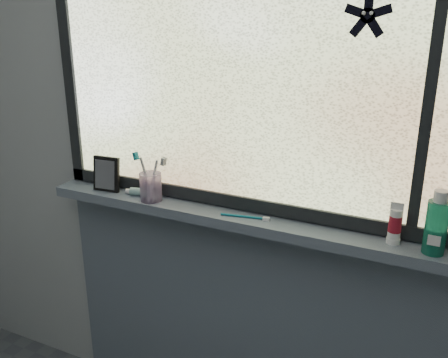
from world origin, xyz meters
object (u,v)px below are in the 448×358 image
object	(u,v)px
vanity_mirror	(106,174)
toothbrush_cup	(151,187)
mouthwash_bottle	(437,222)
cream_tube	(395,222)

from	to	relation	value
vanity_mirror	toothbrush_cup	size ratio (longest dim) A/B	1.28
vanity_mirror	mouthwash_bottle	size ratio (longest dim) A/B	0.85
cream_tube	toothbrush_cup	bearing A→B (deg)	-178.36
toothbrush_cup	mouthwash_bottle	size ratio (longest dim) A/B	0.66
toothbrush_cup	mouthwash_bottle	xyz separation A→B (m)	(1.03, 0.01, 0.05)
vanity_mirror	toothbrush_cup	distance (m)	0.23
vanity_mirror	mouthwash_bottle	world-z (taller)	mouthwash_bottle
mouthwash_bottle	toothbrush_cup	bearing A→B (deg)	-179.38
toothbrush_cup	mouthwash_bottle	world-z (taller)	mouthwash_bottle
mouthwash_bottle	vanity_mirror	bearing A→B (deg)	179.84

